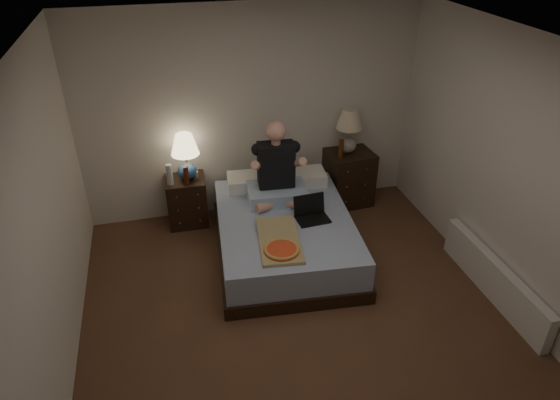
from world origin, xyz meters
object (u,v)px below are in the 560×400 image
object	(u,v)px
lamp_left	(186,157)
radiator	(494,279)
nightstand_left	(187,201)
lamp_right	(349,131)
laptop	(313,210)
beer_bottle_left	(186,176)
beer_bottle_right	(341,149)
nightstand_right	(348,177)
soda_can	(196,175)
person	(277,163)
pizza_box	(282,250)
water_bottle	(170,175)
bed	(285,235)

from	to	relation	value
lamp_left	radiator	distance (m)	3.51
nightstand_left	lamp_right	size ratio (longest dim) A/B	1.06
nightstand_left	laptop	size ratio (longest dim) A/B	1.75
beer_bottle_left	beer_bottle_right	size ratio (longest dim) A/B	1.00
nightstand_right	soda_can	bearing A→B (deg)	175.26
nightstand_right	person	distance (m)	1.32
pizza_box	laptop	bearing A→B (deg)	53.54
water_bottle	person	xyz separation A→B (m)	(1.15, -0.43, 0.22)
lamp_left	lamp_right	distance (m)	1.97
bed	nightstand_right	world-z (taller)	nightstand_right
nightstand_right	water_bottle	bearing A→B (deg)	176.70
lamp_left	soda_can	world-z (taller)	lamp_left
nightstand_right	lamp_right	world-z (taller)	lamp_right
bed	laptop	world-z (taller)	laptop
lamp_left	water_bottle	bearing A→B (deg)	-157.26
water_bottle	soda_can	size ratio (longest dim) A/B	2.50
bed	person	size ratio (longest dim) A/B	2.02
pizza_box	radiator	world-z (taller)	pizza_box
nightstand_right	person	xyz separation A→B (m)	(-1.07, -0.50, 0.58)
beer_bottle_right	radiator	distance (m)	2.25
nightstand_right	beer_bottle_right	size ratio (longest dim) A/B	3.08
laptop	person	bearing A→B (deg)	114.02
beer_bottle_right	radiator	world-z (taller)	beer_bottle_right
water_bottle	pizza_box	world-z (taller)	water_bottle
lamp_right	radiator	distance (m)	2.35
beer_bottle_left	laptop	size ratio (longest dim) A/B	0.68
lamp_right	beer_bottle_left	distance (m)	2.02
lamp_right	beer_bottle_right	world-z (taller)	lamp_right
nightstand_left	pizza_box	world-z (taller)	nightstand_left
lamp_left	lamp_right	size ratio (longest dim) A/B	1.00
lamp_left	beer_bottle_right	bearing A→B (deg)	-3.67
nightstand_left	laptop	distance (m)	1.64
bed	radiator	bearing A→B (deg)	-27.97
beer_bottle_right	radiator	size ratio (longest dim) A/B	0.14
nightstand_right	beer_bottle_left	xyz separation A→B (m)	(-2.03, -0.13, 0.36)
nightstand_left	beer_bottle_right	world-z (taller)	beer_bottle_right
water_bottle	beer_bottle_right	distance (m)	2.05
soda_can	pizza_box	distance (m)	1.63
lamp_right	nightstand_right	bearing A→B (deg)	-18.72
nightstand_right	radiator	world-z (taller)	nightstand_right
soda_can	radiator	xyz separation A→B (m)	(2.66, -2.05, -0.44)
nightstand_left	beer_bottle_right	xyz separation A→B (m)	(1.88, -0.12, 0.53)
lamp_right	soda_can	size ratio (longest dim) A/B	5.60
lamp_right	water_bottle	xyz separation A→B (m)	(-2.18, -0.09, -0.27)
water_bottle	pizza_box	xyz separation A→B (m)	(0.95, -1.43, -0.21)
bed	pizza_box	distance (m)	0.70
soda_can	person	distance (m)	1.03
nightstand_left	pizza_box	size ratio (longest dim) A/B	0.78
nightstand_left	water_bottle	world-z (taller)	water_bottle
beer_bottle_right	laptop	distance (m)	1.13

